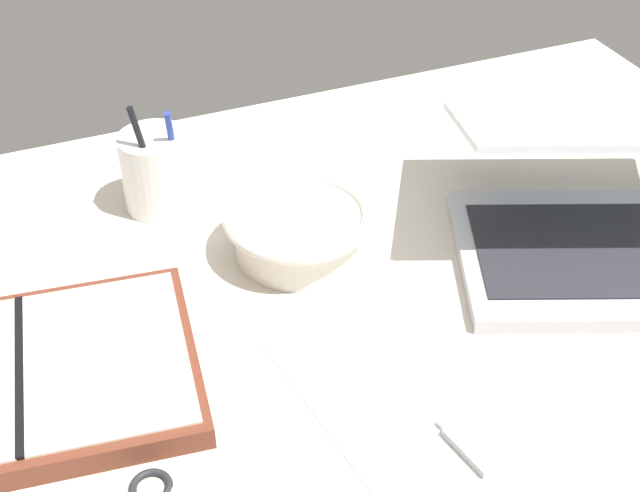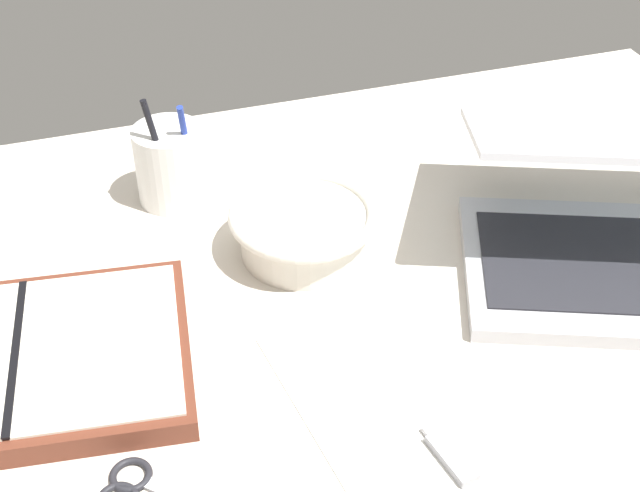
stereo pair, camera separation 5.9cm
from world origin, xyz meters
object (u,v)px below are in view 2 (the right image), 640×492
object	(u,v)px
laptop	(604,221)
bowl	(304,228)
pen_cup	(170,164)
scissors	(143,492)
planner	(18,363)

from	to	relation	value
laptop	bowl	world-z (taller)	laptop
bowl	pen_cup	xyz separation A→B (cm)	(-12.63, 15.50, 1.71)
laptop	bowl	size ratio (longest dim) A/B	2.38
laptop	scissors	xyz separation A→B (cm)	(-55.55, -17.17, -4.97)
pen_cup	scissors	bearing A→B (deg)	-103.69
pen_cup	scissors	size ratio (longest dim) A/B	1.13
bowl	planner	size ratio (longest dim) A/B	0.47
laptop	pen_cup	bearing A→B (deg)	170.48
bowl	scissors	distance (cm)	37.11
laptop	scissors	world-z (taller)	laptop
planner	scissors	xyz separation A→B (cm)	(9.50, -18.26, -1.08)
pen_cup	planner	size ratio (longest dim) A/B	0.42
pen_cup	planner	bearing A→B (deg)	-128.02
planner	bowl	bearing A→B (deg)	24.48
laptop	pen_cup	distance (cm)	52.30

